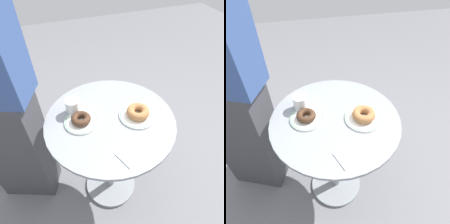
% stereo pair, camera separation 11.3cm
% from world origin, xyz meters
% --- Properties ---
extents(ground_plane, '(7.00, 7.00, 0.02)m').
position_xyz_m(ground_plane, '(0.00, 0.00, -0.01)').
color(ground_plane, slate).
extents(cafe_table, '(0.71, 0.71, 0.75)m').
position_xyz_m(cafe_table, '(0.00, 0.00, 0.51)').
color(cafe_table, gray).
rests_on(cafe_table, ground).
extents(plate_left, '(0.18, 0.18, 0.01)m').
position_xyz_m(plate_left, '(-0.15, 0.03, 0.76)').
color(plate_left, white).
rests_on(plate_left, cafe_table).
extents(plate_right, '(0.20, 0.20, 0.01)m').
position_xyz_m(plate_right, '(0.15, -0.03, 0.76)').
color(plate_right, white).
rests_on(plate_right, cafe_table).
extents(donut_chocolate, '(0.14, 0.14, 0.04)m').
position_xyz_m(donut_chocolate, '(-0.15, 0.03, 0.78)').
color(donut_chocolate, '#422819').
rests_on(donut_chocolate, plate_left).
extents(donut_cinnamon, '(0.17, 0.17, 0.04)m').
position_xyz_m(donut_cinnamon, '(0.15, -0.03, 0.79)').
color(donut_cinnamon, '#A36B3D').
rests_on(donut_cinnamon, plate_right).
extents(paper_napkin, '(0.15, 0.14, 0.01)m').
position_xyz_m(paper_napkin, '(0.02, -0.25, 0.76)').
color(paper_napkin, white).
rests_on(paper_napkin, cafe_table).
extents(coffee_mug, '(0.08, 0.11, 0.09)m').
position_xyz_m(coffee_mug, '(-0.17, 0.12, 0.80)').
color(coffee_mug, white).
rests_on(coffee_mug, cafe_table).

